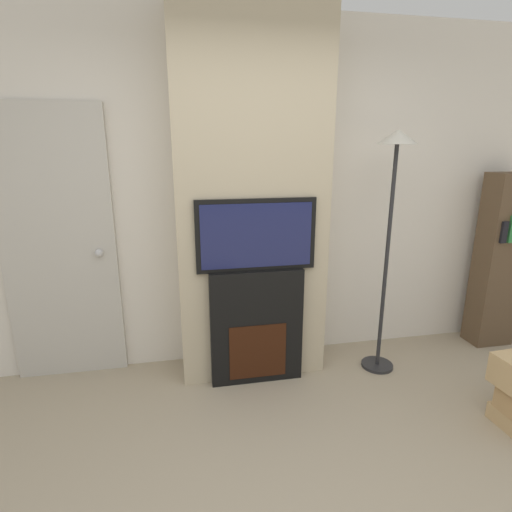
% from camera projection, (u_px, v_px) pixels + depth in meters
% --- Properties ---
extents(wall_back, '(6.00, 0.06, 2.70)m').
position_uv_depth(wall_back, '(246.00, 198.00, 3.16)').
color(wall_back, silver).
rests_on(wall_back, ground_plane).
extents(chimney_breast, '(1.10, 0.40, 2.70)m').
position_uv_depth(chimney_breast, '(251.00, 202.00, 2.94)').
color(chimney_breast, '#BCAD8E').
rests_on(chimney_breast, ground_plane).
extents(fireplace, '(0.69, 0.15, 0.88)m').
position_uv_depth(fireplace, '(256.00, 326.00, 3.00)').
color(fireplace, black).
rests_on(fireplace, ground_plane).
extents(television, '(0.86, 0.07, 0.52)m').
position_uv_depth(television, '(256.00, 235.00, 2.81)').
color(television, black).
rests_on(television, fireplace).
extents(floor_lamp, '(0.29, 0.29, 1.86)m').
position_uv_depth(floor_lamp, '(393.00, 191.00, 2.90)').
color(floor_lamp, '#262628').
rests_on(floor_lamp, ground_plane).
extents(bookshelf, '(0.35, 0.26, 1.54)m').
position_uv_depth(bookshelf, '(498.00, 261.00, 3.50)').
color(bookshelf, brown).
rests_on(bookshelf, ground_plane).
extents(entry_door, '(0.81, 0.09, 2.04)m').
position_uv_depth(entry_door, '(59.00, 248.00, 2.94)').
color(entry_door, '#BCB7AD').
rests_on(entry_door, ground_plane).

